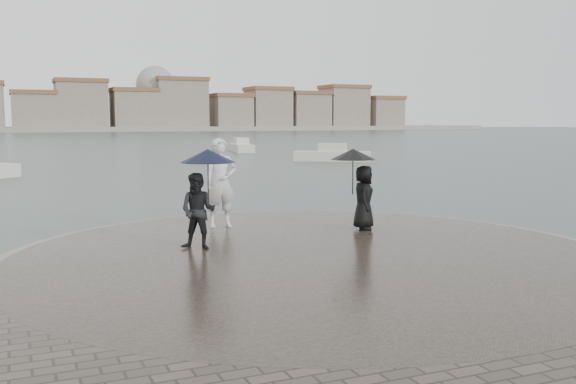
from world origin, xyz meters
name	(u,v)px	position (x,y,z in m)	size (l,w,h in m)	color
ground	(415,322)	(0.00, 0.00, 0.00)	(400.00, 400.00, 0.00)	#2B3835
kerb_ring	(314,263)	(0.00, 3.50, 0.16)	(12.50, 12.50, 0.32)	gray
quay_tip	(314,262)	(0.00, 3.50, 0.18)	(11.90, 11.90, 0.36)	#2D261E
statue	(221,183)	(-0.73, 7.27, 1.46)	(0.80, 0.52, 2.19)	silver
visitor_left	(201,192)	(-1.90, 4.86, 1.53)	(1.31, 1.15, 2.04)	black
visitor_right	(360,182)	(2.22, 5.58, 1.51)	(1.20, 1.10, 1.95)	black
far_skyline	(5,109)	(-6.29, 160.71, 5.61)	(260.00, 20.00, 37.00)	gray
boats	(207,155)	(7.78, 37.98, 0.38)	(28.26, 24.79, 1.50)	beige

